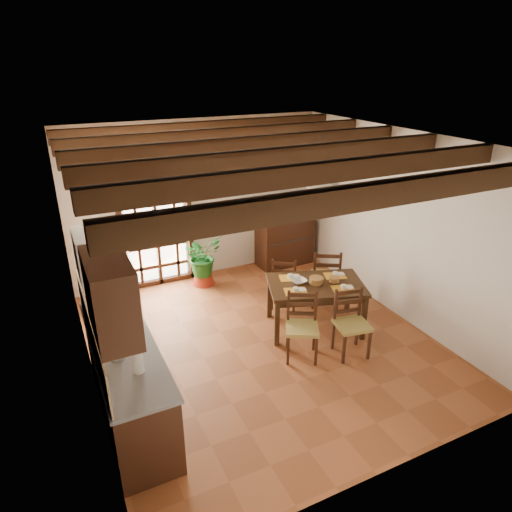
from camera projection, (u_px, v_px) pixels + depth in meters
ground_plane at (262, 342)px, 6.46m from camera, size 5.00×5.00×0.00m
room_shell at (263, 220)px, 5.73m from camera, size 4.52×5.02×2.81m
ceiling_beams at (263, 150)px, 5.39m from camera, size 4.50×4.34×0.20m
french_door at (155, 220)px, 7.69m from camera, size 1.26×0.11×2.32m
kitchen_counter at (127, 378)px, 5.00m from camera, size 0.64×2.25×1.38m
upper_cabinet at (111, 297)px, 3.82m from camera, size 0.35×0.80×0.70m
range_hood at (95, 256)px, 4.91m from camera, size 0.38×0.60×0.54m
counter_items at (120, 336)px, 4.88m from camera, size 0.50×1.43×0.25m
dining_table at (316, 289)px, 6.55m from camera, size 1.56×1.26×0.73m
chair_near_left at (302, 338)px, 6.03m from camera, size 0.56×0.55×0.91m
chair_near_right at (351, 335)px, 6.10m from camera, size 0.49×0.47×0.92m
chair_far_left at (284, 291)px, 7.29m from camera, size 0.55×0.54×0.87m
chair_far_right at (325, 287)px, 7.35m from camera, size 0.61×0.60×0.98m
table_setting at (316, 283)px, 6.51m from camera, size 0.98×0.65×0.09m
table_bowl at (299, 281)px, 6.53m from camera, size 0.23×0.23×0.05m
sideboard at (285, 242)px, 8.75m from camera, size 1.09×0.53×0.91m
crt_tv at (286, 210)px, 8.49m from camera, size 0.48×0.45×0.39m
fuse_box at (275, 173)px, 8.41m from camera, size 0.25×0.03×0.32m
plant_pot at (204, 278)px, 8.08m from camera, size 0.40×0.40×0.24m
potted_plant at (202, 254)px, 7.90m from camera, size 2.10×1.96×1.89m
wall_shelf at (331, 193)px, 8.03m from camera, size 0.20×0.42×0.20m
shelf_vase at (331, 185)px, 7.98m from camera, size 0.15×0.15×0.15m
shelf_flowers at (332, 173)px, 7.89m from camera, size 0.14×0.14×0.36m
framed_picture at (337, 162)px, 7.85m from camera, size 0.03×0.32×0.32m
pendant_lamp at (317, 190)px, 6.06m from camera, size 0.36×0.36×0.84m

